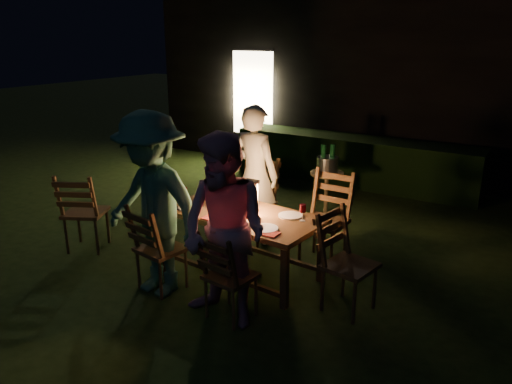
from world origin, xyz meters
The scene contains 29 objects.
garden_envelope centered at (-0.01, 6.15, 1.58)m, with size 40.00×40.00×3.20m.
dining_table centered at (-0.24, -0.10, 0.62)m, with size 1.73×0.97×0.69m.
chair_near_left centered at (-0.76, -0.83, 0.29)m, with size 0.49×0.52×0.95m.
chair_near_right centered at (0.14, -0.90, 0.27)m, with size 0.45×0.48×0.90m.
chair_far_left centered at (-0.62, 0.71, 0.33)m, with size 0.48×0.52×1.08m.
chair_far_right centered at (0.37, 0.62, 0.32)m, with size 0.49×0.52×1.06m.
chair_end centered at (0.99, -0.20, 0.30)m, with size 0.54×0.52×0.99m.
chair_spare centered at (-2.17, -0.55, 0.30)m, with size 0.62×0.63×1.01m.
person_house_side centered at (-0.62, 0.76, 0.85)m, with size 0.62×0.41×1.70m, color white.
person_opp_right centered at (0.14, -0.95, 0.86)m, with size 0.84×0.65×1.72m, color #C688A0.
person_opp_left centered at (-0.76, -0.88, 0.91)m, with size 1.18×0.68×1.83m, color #376E57.
lantern centered at (-0.19, -0.05, 0.85)m, with size 0.16×0.16×0.35m.
plate_far_left centered at (-0.77, 0.17, 0.70)m, with size 0.25×0.25×0.01m, color white.
plate_near_left centered at (-0.81, -0.27, 0.70)m, with size 0.25×0.25×0.01m, color white.
plate_far_right centered at (0.23, 0.08, 0.70)m, with size 0.25×0.25×0.01m, color white.
plate_near_right centered at (0.19, -0.36, 0.70)m, with size 0.25×0.25×0.01m, color white.
wineglass_a centered at (-0.51, 0.21, 0.78)m, with size 0.06×0.06×0.18m, color #59070F, non-canonical shape.
wineglass_b centered at (-0.97, -0.16, 0.78)m, with size 0.06×0.06×0.18m, color #59070F, non-canonical shape.
wineglass_c centered at (0.04, -0.40, 0.78)m, with size 0.06×0.06×0.18m, color #59070F, non-canonical shape.
wineglass_d centered at (0.39, 0.03, 0.78)m, with size 0.06×0.06×0.18m, color #59070F, non-canonical shape.
wineglass_e centered at (-0.37, -0.39, 0.78)m, with size 0.06×0.06×0.18m, color silver, non-canonical shape.
bottle_table centered at (-0.49, -0.08, 0.83)m, with size 0.07×0.07×0.28m, color #0F471E.
napkin_left centered at (-0.42, -0.40, 0.70)m, with size 0.18×0.14×0.01m, color red.
napkin_right centered at (0.28, -0.44, 0.70)m, with size 0.18×0.14×0.01m, color red.
phone centered at (-0.88, -0.34, 0.70)m, with size 0.14×0.07×0.01m, color black.
side_table centered at (-0.23, 2.04, 0.56)m, with size 0.47×0.47×0.63m.
ice_bucket centered at (-0.23, 2.04, 0.74)m, with size 0.30×0.30×0.22m, color #A5A8AD.
bottle_bucket_a centered at (-0.28, 2.00, 0.79)m, with size 0.07×0.07×0.32m, color #0F471E.
bottle_bucket_b centered at (-0.18, 2.08, 0.79)m, with size 0.07×0.07×0.32m, color #0F471E.
Camera 1 is at (2.45, -4.19, 2.49)m, focal length 35.00 mm.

